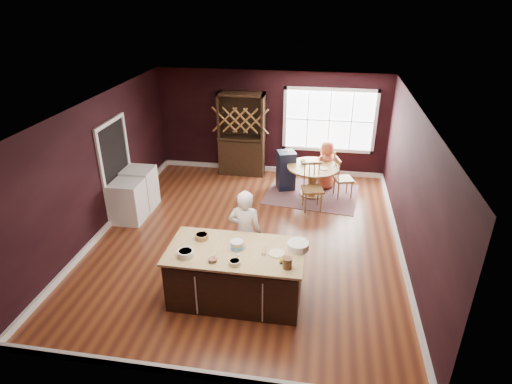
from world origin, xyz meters
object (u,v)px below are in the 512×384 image
layer_cake (237,244)px  high_chair (286,169)px  washer (128,202)px  baker (245,233)px  chair_east (344,177)px  toddler (283,157)px  kitchen_island (236,275)px  chair_south (313,187)px  dryer (140,188)px  seated_woman (326,165)px  dining_table (313,175)px  hutch (242,134)px  chair_north (325,166)px

layer_cake → high_chair: size_ratio=0.28×
layer_cake → washer: size_ratio=0.31×
baker → chair_east: size_ratio=1.60×
baker → layer_cake: baker is taller
toddler → kitchen_island: bearing=-93.9°
chair_south → dryer: size_ratio=1.15×
layer_cake → seated_woman: (1.34, 4.39, -0.37)m
chair_south → seated_woman: (0.28, 1.20, 0.07)m
kitchen_island → layer_cake: size_ratio=7.53×
chair_south → washer: size_ratio=1.20×
high_chair → toddler: high_chair is taller
kitchen_island → washer: size_ratio=2.35×
kitchen_island → toddler: 4.39m
dining_table → seated_woman: bearing=56.3°
seated_woman → hutch: 2.35m
kitchen_island → layer_cake: (0.01, 0.07, 0.54)m
washer → layer_cake: bearing=-36.1°
layer_cake → chair_east: bearing=65.9°
seated_woman → dryer: 4.48m
chair_east → dryer: (-4.56, -1.29, -0.03)m
chair_north → dryer: 4.59m
high_chair → chair_east: bearing=-28.8°
layer_cake → chair_north: 4.91m
dining_table → high_chair: bearing=159.0°
baker → seated_woman: size_ratio=1.32×
chair_north → washer: bearing=9.2°
baker → dryer: 3.49m
seated_woman → toddler: bearing=-33.1°
dining_table → layer_cake: size_ratio=4.40×
seated_woman → high_chair: bearing=-27.4°
chair_north → dining_table: bearing=45.5°
dining_table → chair_east: chair_east is taller
baker → hutch: size_ratio=0.74×
baker → high_chair: bearing=-94.7°
dining_table → washer: 4.28m
dining_table → baker: 3.47m
chair_south → hutch: (-1.95, 1.78, 0.55)m
baker → seated_woman: (1.33, 3.76, -0.19)m
chair_east → high_chair: bearing=63.4°
high_chair → hutch: size_ratio=0.47×
chair_east → chair_north: chair_east is taller
layer_cake → dryer: size_ratio=0.30×
high_chair → dryer: 3.51m
layer_cake → chair_east: layer_cake is taller
hutch → kitchen_island: bearing=-80.1°
layer_cake → high_chair: (0.37, 4.19, -0.47)m
kitchen_island → dining_table: (1.05, 4.01, 0.10)m
kitchen_island → chair_north: kitchen_island is taller
hutch → dining_table: bearing=-28.4°
high_chair → kitchen_island: bearing=-114.6°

